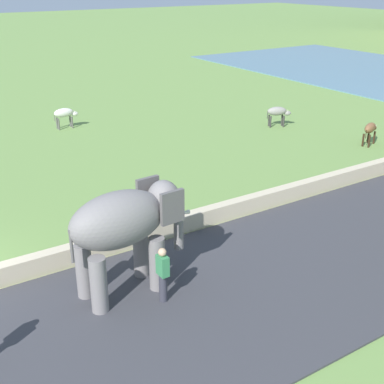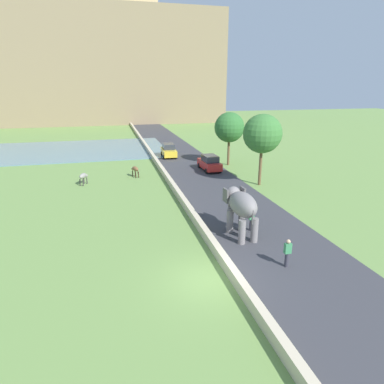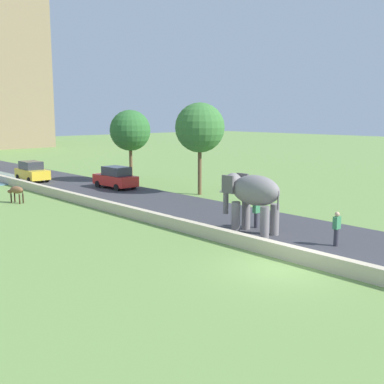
{
  "view_description": "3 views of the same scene",
  "coord_description": "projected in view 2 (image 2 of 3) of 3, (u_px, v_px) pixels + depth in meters",
  "views": [
    {
      "loc": [
        14.52,
        -0.83,
        8.08
      ],
      "look_at": [
        0.89,
        7.98,
        1.22
      ],
      "focal_mm": 48.5,
      "sensor_mm": 36.0,
      "label": 1
    },
    {
      "loc": [
        -4.26,
        -13.52,
        9.17
      ],
      "look_at": [
        1.65,
        9.83,
        1.38
      ],
      "focal_mm": 30.66,
      "sensor_mm": 36.0,
      "label": 2
    },
    {
      "loc": [
        -14.52,
        -10.81,
        5.94
      ],
      "look_at": [
        2.15,
        7.32,
        1.9
      ],
      "focal_mm": 44.53,
      "sensor_mm": 36.0,
      "label": 3
    }
  ],
  "objects": [
    {
      "name": "person_trailing",
      "position": [
        287.0,
        253.0,
        17.13
      ],
      "size": [
        0.36,
        0.22,
        1.63
      ],
      "color": "#33333D",
      "rests_on": "ground"
    },
    {
      "name": "cow_brown",
      "position": [
        135.0,
        169.0,
        34.49
      ],
      "size": [
        0.81,
        1.41,
        1.15
      ],
      "color": "brown",
      "rests_on": "ground"
    },
    {
      "name": "road_surface",
      "position": [
        199.0,
        174.0,
        35.89
      ],
      "size": [
        7.0,
        120.0,
        0.06
      ],
      "primitive_type": "cube",
      "color": "#38383D",
      "rests_on": "ground"
    },
    {
      "name": "barrier_wall",
      "position": [
        168.0,
        178.0,
        33.08
      ],
      "size": [
        0.4,
        110.0,
        0.62
      ],
      "primitive_type": "cube",
      "color": "beige",
      "rests_on": "ground"
    },
    {
      "name": "person_beside_elephant",
      "position": [
        251.0,
        219.0,
        21.48
      ],
      "size": [
        0.36,
        0.22,
        1.63
      ],
      "color": "#33333D",
      "rests_on": "ground"
    },
    {
      "name": "tree_near",
      "position": [
        229.0,
        127.0,
        38.7
      ],
      "size": [
        3.53,
        3.53,
        6.31
      ],
      "color": "brown",
      "rests_on": "ground"
    },
    {
      "name": "car_red",
      "position": [
        210.0,
        163.0,
        37.1
      ],
      "size": [
        1.91,
        4.06,
        1.8
      ],
      "color": "red",
      "rests_on": "ground"
    },
    {
      "name": "ground_plane",
      "position": [
        208.0,
        280.0,
        16.29
      ],
      "size": [
        220.0,
        220.0,
        0.0
      ],
      "primitive_type": "plane",
      "color": "#6B8E47"
    },
    {
      "name": "elephant",
      "position": [
        241.0,
        206.0,
        20.43
      ],
      "size": [
        1.57,
        3.51,
        2.99
      ],
      "color": "slate",
      "rests_on": "ground"
    },
    {
      "name": "cow_grey",
      "position": [
        83.0,
        176.0,
        31.78
      ],
      "size": [
        0.88,
        1.4,
        1.15
      ],
      "color": "gray",
      "rests_on": "ground"
    },
    {
      "name": "tree_mid",
      "position": [
        262.0,
        134.0,
        30.48
      ],
      "size": [
        3.64,
        3.64,
        6.78
      ],
      "color": "brown",
      "rests_on": "ground"
    },
    {
      "name": "hill_distant",
      "position": [
        97.0,
        69.0,
        88.1
      ],
      "size": [
        64.0,
        28.0,
        27.37
      ],
      "primitive_type": "cube",
      "color": "#897556",
      "rests_on": "ground"
    },
    {
      "name": "car_yellow",
      "position": [
        169.0,
        150.0,
        44.26
      ],
      "size": [
        1.91,
        4.06,
        1.8
      ],
      "color": "gold",
      "rests_on": "ground"
    },
    {
      "name": "lake",
      "position": [
        42.0,
        151.0,
        48.13
      ],
      "size": [
        36.0,
        18.0,
        0.08
      ],
      "primitive_type": "cube",
      "color": "slate",
      "rests_on": "ground"
    }
  ]
}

